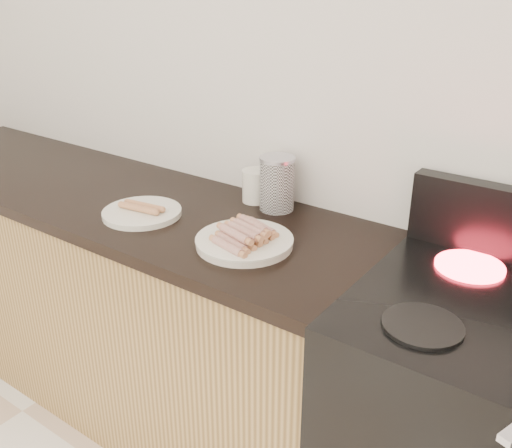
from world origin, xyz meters
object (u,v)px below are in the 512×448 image
Objects in this scene: canister at (277,183)px; mug at (255,186)px; side_plate at (142,213)px; main_plate at (244,243)px.

canister is 0.11m from mug.
side_plate is at bearing -137.22° from canister.
main_plate is at bearing -59.33° from mug.
canister is (0.33, 0.30, 0.08)m from side_plate.
canister is at bearing -8.66° from mug.
canister reaches higher than main_plate.
canister reaches higher than mug.
side_plate is (-0.41, -0.02, -0.00)m from main_plate.
canister is (-0.08, 0.29, 0.08)m from main_plate.
mug is at bearing 120.67° from main_plate.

